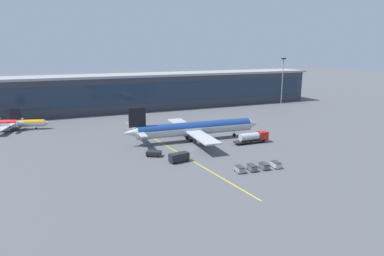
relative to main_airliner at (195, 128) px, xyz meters
name	(u,v)px	position (x,y,z in m)	size (l,w,h in m)	color
ground_plane	(192,147)	(-3.89, -6.91, -3.82)	(700.00, 700.00, 0.00)	#515459
apron_lead_in_line	(170,148)	(-9.84, -4.91, -3.82)	(0.30, 80.00, 0.01)	yellow
terminal_building	(97,94)	(-20.30, 61.19, 4.39)	(215.36, 18.24, 16.38)	#2D333D
main_airliner	(195,128)	(0.00, 0.00, 0.00)	(44.18, 35.10, 11.30)	#B2B7BC
fuel_tanker	(253,137)	(14.89, -9.74, -2.08)	(10.86, 2.92, 3.25)	#232326
crew_van	(179,157)	(-12.07, -17.59, -2.51)	(5.30, 2.99, 2.30)	black
pushback_tug	(154,153)	(-16.35, -10.62, -2.97)	(4.44, 3.86, 1.40)	black
baggage_cart_0	(240,169)	(-1.84, -30.01, -3.04)	(1.77, 2.74, 1.48)	gray
baggage_cart_1	(252,168)	(1.35, -30.21, -3.04)	(1.77, 2.74, 1.48)	#595B60
baggage_cart_2	(264,166)	(4.55, -30.41, -3.04)	(1.77, 2.74, 1.48)	#595B60
baggage_cart_3	(276,165)	(7.74, -30.61, -3.04)	(1.77, 2.74, 1.48)	#B2B7BC
commuter_jet_far	(11,124)	(-53.27, 38.00, -1.59)	(25.88, 20.82, 6.73)	#B2B7BC
apron_light_mast_1	(283,77)	(70.01, 49.23, 9.76)	(2.80, 0.50, 23.20)	gray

